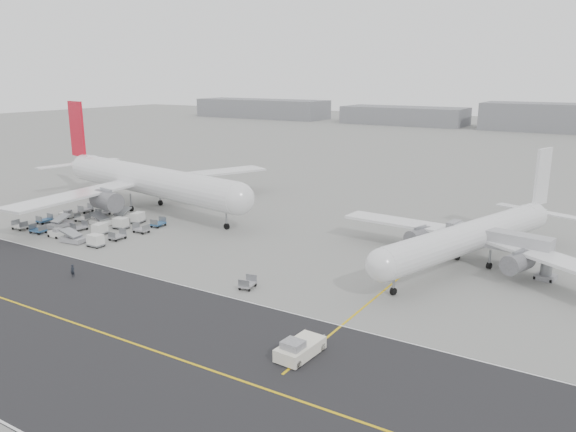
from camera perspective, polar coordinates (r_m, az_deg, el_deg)
The scene contains 10 objects.
ground at distance 84.37m, azimuth -12.51°, elevation -5.71°, with size 700.00×700.00×0.00m, color gray.
taxiway at distance 69.85m, azimuth -19.90°, elevation -10.54°, with size 220.00×59.00×0.03m.
horizon_buildings at distance 318.60m, azimuth 27.15°, elevation 7.56°, with size 520.00×28.00×28.00m, color gray, non-canonical shape.
airliner_a at distance 124.07m, azimuth -14.26°, elevation 3.59°, with size 63.44×62.25×22.03m.
airliner_b at distance 89.24m, azimuth 18.40°, elevation -1.86°, with size 44.46×45.35×16.17m.
pushback_tug at distance 59.19m, azimuth 1.16°, elevation -13.31°, with size 3.17×7.73×2.19m.
jet_bridge at distance 88.73m, azimuth 20.74°, elevation -2.44°, with size 16.35×5.44×6.10m.
gse_cluster at distance 112.71m, azimuth -19.45°, elevation -1.14°, with size 29.36×23.21×2.20m, color #9E9DA3, non-canonical shape.
stray_dolly at distance 77.10m, azimuth -4.12°, elevation -7.33°, with size 1.63×2.65×1.63m, color silver, non-canonical shape.
ground_crew_a at distance 86.33m, azimuth -21.03°, elevation -5.22°, with size 0.68×0.45×1.88m, color black.
Camera 1 is at (56.18, -56.27, 28.23)m, focal length 35.00 mm.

